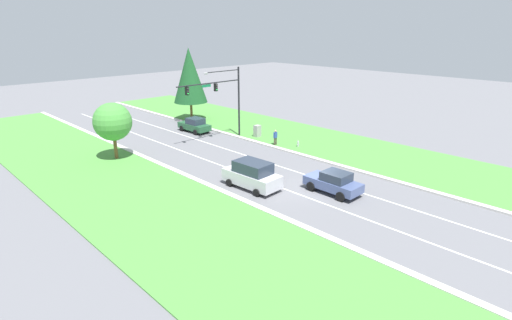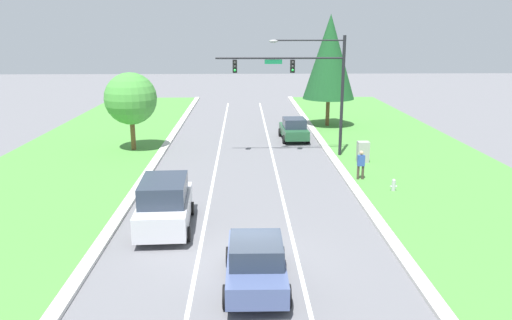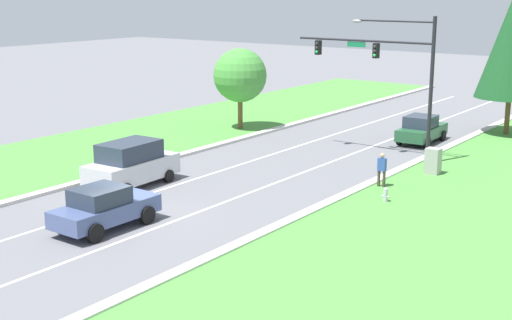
{
  "view_description": "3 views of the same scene",
  "coord_description": "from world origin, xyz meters",
  "px_view_note": "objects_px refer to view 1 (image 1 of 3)",
  "views": [
    {
      "loc": [
        -23.26,
        -17.11,
        11.93
      ],
      "look_at": [
        -1.03,
        5.58,
        1.23
      ],
      "focal_mm": 28.0,
      "sensor_mm": 36.0,
      "label": 1
    },
    {
      "loc": [
        -0.14,
        -15.99,
        8.03
      ],
      "look_at": [
        0.54,
        9.26,
        1.45
      ],
      "focal_mm": 35.0,
      "sensor_mm": 36.0,
      "label": 2
    },
    {
      "loc": [
        20.52,
        -19.18,
        9.1
      ],
      "look_at": [
        1.11,
        7.38,
        1.16
      ],
      "focal_mm": 50.0,
      "sensor_mm": 36.0,
      "label": 3
    }
  ],
  "objects_px": {
    "traffic_signal_mast": "(222,93)",
    "fire_hydrant": "(298,144)",
    "utility_cabinet": "(257,131)",
    "conifer_near_right_tree": "(190,75)",
    "forest_sedan": "(195,125)",
    "pedestrian": "(275,137)",
    "slate_blue_sedan": "(334,182)",
    "silver_suv": "(252,175)",
    "oak_near_left_tree": "(113,122)"
  },
  "relations": [
    {
      "from": "oak_near_left_tree",
      "to": "conifer_near_right_tree",
      "type": "bearing_deg",
      "value": 30.04
    },
    {
      "from": "traffic_signal_mast",
      "to": "oak_near_left_tree",
      "type": "relative_size",
      "value": 1.53
    },
    {
      "from": "fire_hydrant",
      "to": "oak_near_left_tree",
      "type": "distance_m",
      "value": 18.22
    },
    {
      "from": "utility_cabinet",
      "to": "conifer_near_right_tree",
      "type": "relative_size",
      "value": 0.15
    },
    {
      "from": "traffic_signal_mast",
      "to": "fire_hydrant",
      "type": "xyz_separation_m",
      "value": [
        3.67,
        -7.59,
        -4.84
      ]
    },
    {
      "from": "forest_sedan",
      "to": "conifer_near_right_tree",
      "type": "bearing_deg",
      "value": 55.26
    },
    {
      "from": "traffic_signal_mast",
      "to": "oak_near_left_tree",
      "type": "height_order",
      "value": "traffic_signal_mast"
    },
    {
      "from": "fire_hydrant",
      "to": "oak_near_left_tree",
      "type": "relative_size",
      "value": 0.13
    },
    {
      "from": "slate_blue_sedan",
      "to": "oak_near_left_tree",
      "type": "distance_m",
      "value": 20.78
    },
    {
      "from": "forest_sedan",
      "to": "pedestrian",
      "type": "height_order",
      "value": "pedestrian"
    },
    {
      "from": "traffic_signal_mast",
      "to": "oak_near_left_tree",
      "type": "distance_m",
      "value": 11.8
    },
    {
      "from": "silver_suv",
      "to": "slate_blue_sedan",
      "type": "bearing_deg",
      "value": -56.46
    },
    {
      "from": "slate_blue_sedan",
      "to": "pedestrian",
      "type": "distance_m",
      "value": 13.09
    },
    {
      "from": "forest_sedan",
      "to": "conifer_near_right_tree",
      "type": "height_order",
      "value": "conifer_near_right_tree"
    },
    {
      "from": "forest_sedan",
      "to": "fire_hydrant",
      "type": "relative_size",
      "value": 6.12
    },
    {
      "from": "oak_near_left_tree",
      "to": "fire_hydrant",
      "type": "bearing_deg",
      "value": -31.99
    },
    {
      "from": "utility_cabinet",
      "to": "conifer_near_right_tree",
      "type": "height_order",
      "value": "conifer_near_right_tree"
    },
    {
      "from": "slate_blue_sedan",
      "to": "fire_hydrant",
      "type": "height_order",
      "value": "slate_blue_sedan"
    },
    {
      "from": "traffic_signal_mast",
      "to": "utility_cabinet",
      "type": "height_order",
      "value": "traffic_signal_mast"
    },
    {
      "from": "forest_sedan",
      "to": "pedestrian",
      "type": "xyz_separation_m",
      "value": [
        2.62,
        -10.59,
        0.11
      ]
    },
    {
      "from": "utility_cabinet",
      "to": "conifer_near_right_tree",
      "type": "distance_m",
      "value": 13.35
    },
    {
      "from": "silver_suv",
      "to": "pedestrian",
      "type": "height_order",
      "value": "silver_suv"
    },
    {
      "from": "traffic_signal_mast",
      "to": "fire_hydrant",
      "type": "height_order",
      "value": "traffic_signal_mast"
    },
    {
      "from": "slate_blue_sedan",
      "to": "pedestrian",
      "type": "bearing_deg",
      "value": 62.76
    },
    {
      "from": "fire_hydrant",
      "to": "conifer_near_right_tree",
      "type": "relative_size",
      "value": 0.07
    },
    {
      "from": "fire_hydrant",
      "to": "utility_cabinet",
      "type": "bearing_deg",
      "value": 92.39
    },
    {
      "from": "silver_suv",
      "to": "fire_hydrant",
      "type": "bearing_deg",
      "value": 19.85
    },
    {
      "from": "traffic_signal_mast",
      "to": "utility_cabinet",
      "type": "distance_m",
      "value": 5.95
    },
    {
      "from": "slate_blue_sedan",
      "to": "oak_near_left_tree",
      "type": "xyz_separation_m",
      "value": [
        -7.91,
        19.02,
        2.73
      ]
    },
    {
      "from": "traffic_signal_mast",
      "to": "pedestrian",
      "type": "bearing_deg",
      "value": -66.17
    },
    {
      "from": "silver_suv",
      "to": "pedestrian",
      "type": "distance_m",
      "value": 11.74
    },
    {
      "from": "traffic_signal_mast",
      "to": "silver_suv",
      "type": "xyz_separation_m",
      "value": [
        -7.28,
        -12.12,
        -4.12
      ]
    },
    {
      "from": "traffic_signal_mast",
      "to": "forest_sedan",
      "type": "distance_m",
      "value": 6.68
    },
    {
      "from": "fire_hydrant",
      "to": "conifer_near_right_tree",
      "type": "bearing_deg",
      "value": 91.31
    },
    {
      "from": "slate_blue_sedan",
      "to": "pedestrian",
      "type": "relative_size",
      "value": 2.56
    },
    {
      "from": "traffic_signal_mast",
      "to": "silver_suv",
      "type": "bearing_deg",
      "value": -120.98
    },
    {
      "from": "fire_hydrant",
      "to": "slate_blue_sedan",
      "type": "bearing_deg",
      "value": -127.44
    },
    {
      "from": "silver_suv",
      "to": "traffic_signal_mast",
      "type": "bearing_deg",
      "value": 56.41
    },
    {
      "from": "utility_cabinet",
      "to": "fire_hydrant",
      "type": "bearing_deg",
      "value": -87.61
    },
    {
      "from": "forest_sedan",
      "to": "utility_cabinet",
      "type": "bearing_deg",
      "value": -64.64
    },
    {
      "from": "slate_blue_sedan",
      "to": "conifer_near_right_tree",
      "type": "relative_size",
      "value": 0.46
    },
    {
      "from": "slate_blue_sedan",
      "to": "utility_cabinet",
      "type": "height_order",
      "value": "slate_blue_sedan"
    },
    {
      "from": "silver_suv",
      "to": "utility_cabinet",
      "type": "bearing_deg",
      "value": 41.23
    },
    {
      "from": "utility_cabinet",
      "to": "fire_hydrant",
      "type": "distance_m",
      "value": 5.77
    },
    {
      "from": "slate_blue_sedan",
      "to": "conifer_near_right_tree",
      "type": "distance_m",
      "value": 28.86
    },
    {
      "from": "conifer_near_right_tree",
      "to": "forest_sedan",
      "type": "bearing_deg",
      "value": -122.5
    },
    {
      "from": "slate_blue_sedan",
      "to": "utility_cabinet",
      "type": "xyz_separation_m",
      "value": [
        7.05,
        15.28,
        -0.17
      ]
    },
    {
      "from": "slate_blue_sedan",
      "to": "oak_near_left_tree",
      "type": "height_order",
      "value": "oak_near_left_tree"
    },
    {
      "from": "silver_suv",
      "to": "fire_hydrant",
      "type": "distance_m",
      "value": 11.87
    },
    {
      "from": "slate_blue_sedan",
      "to": "fire_hydrant",
      "type": "xyz_separation_m",
      "value": [
        7.29,
        9.53,
        -0.51
      ]
    }
  ]
}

